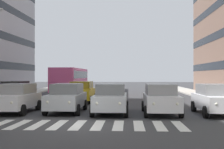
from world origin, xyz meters
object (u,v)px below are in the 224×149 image
Objects in this scene: car_0 at (215,99)px; car_row2_0 at (15,91)px; car_4 at (17,98)px; car_1 at (161,99)px; car_2 at (111,98)px; car_row2_1 at (82,92)px; car_3 at (67,98)px; bus_behind_traffic at (71,78)px.

car_0 is 1.00× the size of car_row2_0.
car_1 is at bearing 178.09° from car_4.
car_1 and car_4 have the same top height.
car_2 is 1.00× the size of car_row2_1.
car_3 is 2.96m from car_4.
car_0 is 0.42× the size of bus_behind_traffic.
car_row2_0 is at bearing -33.78° from car_1.
car_1 and car_2 have the same top height.
car_1 is at bearing -0.18° from car_0.
car_row2_1 is 10.55m from bus_behind_traffic.
car_3 is 1.00× the size of car_4.
car_3 is (2.66, -0.51, 0.00)m from car_2.
car_0 is 11.51m from car_4.
car_2 is (2.85, -0.09, 0.00)m from car_1.
car_1 is 9.10m from car_row2_1.
car_row2_1 is at bearing -51.78° from car_1.
car_0 is 3.05m from car_1.
car_row2_1 is (-5.68, 0.42, 0.00)m from car_row2_0.
car_row2_1 is (5.63, -7.15, 0.00)m from car_1.
car_1 is at bearing 173.82° from car_3.
car_0 is 11.25m from car_row2_1.
car_3 is at bearing -6.18° from car_1.
car_3 is (5.51, -0.60, 0.00)m from car_1.
car_4 is (5.61, -0.19, 0.00)m from car_2.
car_3 is at bearing 91.04° from car_row2_1.
car_2 and car_3 have the same top height.
car_1 is 2.85m from car_2.
car_1 is 1.00× the size of car_row2_0.
bus_behind_traffic is at bearing -71.91° from car_2.
bus_behind_traffic is (8.45, -17.26, 0.97)m from car_1.
car_1 and car_row2_0 have the same top height.
car_row2_1 is at bearing -88.96° from car_3.
car_1 is 1.00× the size of car_row2_1.
car_4 is (2.94, 0.31, 0.00)m from car_3.
car_4 is 17.01m from bus_behind_traffic.
car_2 is 1.00× the size of car_3.
car_3 is 1.00× the size of car_row2_1.
car_row2_0 is (14.36, -7.58, 0.00)m from car_0.
car_4 is at bearing -1.45° from car_0.
car_2 is 2.71m from car_3.
car_row2_1 is at bearing 175.78° from car_row2_0.
car_3 is 0.42× the size of bus_behind_traffic.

